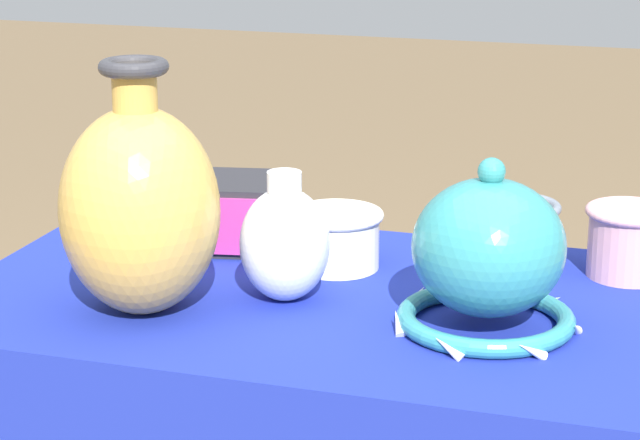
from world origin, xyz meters
TOP-DOWN VIEW (x-y plane):
  - display_table at (0.00, -0.01)m, footprint 0.94×0.56m
  - vase_tall_bulbous at (-0.20, -0.12)m, footprint 0.19×0.19m
  - vase_dome_bell at (0.20, -0.06)m, footprint 0.22×0.22m
  - mosaic_tile_box at (-0.19, 0.15)m, footprint 0.14×0.15m
  - cup_wide_ivory at (-0.03, 0.10)m, footprint 0.12×0.12m
  - cup_wide_rose at (0.34, 0.18)m, footprint 0.12×0.12m
  - jar_round_porcelain at (-0.06, -0.04)m, footprint 0.11×0.11m
  - cup_wide_slate at (0.19, 0.18)m, footprint 0.12×0.12m

SIDE VIEW (x-z plane):
  - display_table at x=0.00m, z-range 0.27..1.01m
  - cup_wide_ivory at x=-0.03m, z-range 0.75..0.83m
  - cup_wide_slate at x=0.19m, z-range 0.75..0.83m
  - mosaic_tile_box at x=-0.19m, z-range 0.74..0.84m
  - cup_wide_rose at x=0.34m, z-range 0.75..0.84m
  - jar_round_porcelain at x=-0.06m, z-range 0.74..0.90m
  - vase_dome_bell at x=0.20m, z-range 0.72..0.93m
  - vase_tall_bulbous at x=-0.20m, z-range 0.72..1.02m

